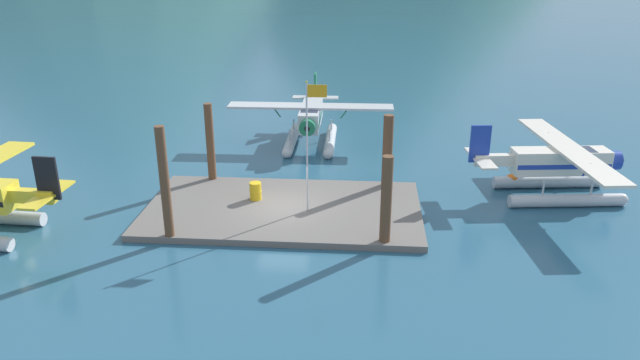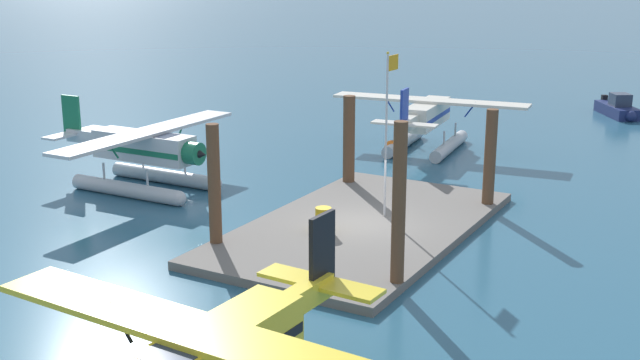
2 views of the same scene
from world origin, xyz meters
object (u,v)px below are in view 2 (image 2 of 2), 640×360
Objects in this scene: seaplane_cream_stbd_fwd at (427,121)px; boat_navy_open_se at (618,109)px; mooring_buoy at (392,148)px; fuel_drum at (323,219)px; seaplane_silver_bow_centre at (145,155)px; flagpole at (388,116)px.

boat_navy_open_se is at bearing -25.05° from seaplane_cream_stbd_fwd.
boat_navy_open_se is at bearing -25.65° from mooring_buoy.
fuel_drum is at bearing -171.66° from seaplane_cream_stbd_fwd.
boat_navy_open_se is at bearing -27.40° from seaplane_silver_bow_centre.
flagpole is 4.57m from fuel_drum.
seaplane_cream_stbd_fwd is (1.96, -1.14, 1.20)m from mooring_buoy.
seaplane_silver_bow_centre reaches higher than fuel_drum.
flagpole is 11.39m from seaplane_silver_bow_centre.
mooring_buoy is (13.19, 3.36, -0.36)m from fuel_drum.
fuel_drum is 10.10m from seaplane_silver_bow_centre.
boat_navy_open_se is at bearing -9.15° from fuel_drum.
seaplane_cream_stbd_fwd is at bearing 154.95° from boat_navy_open_se.
seaplane_silver_bow_centre reaches higher than mooring_buoy.
flagpole is 13.05m from seaplane_cream_stbd_fwd.
flagpole is 11.93m from mooring_buoy.
fuel_drum is 30.78m from boat_navy_open_se.
mooring_buoy is 0.17× the size of boat_navy_open_se.
fuel_drum reaches higher than mooring_buoy.
seaplane_silver_bow_centre is (-0.97, 11.05, -2.58)m from flagpole.
mooring_buoy is 19.07m from boat_navy_open_se.
fuel_drum is at bearing -165.71° from mooring_buoy.
seaplane_cream_stbd_fwd is 1.01× the size of seaplane_silver_bow_centre.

